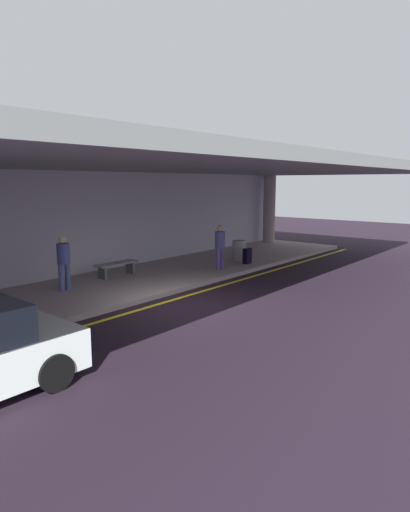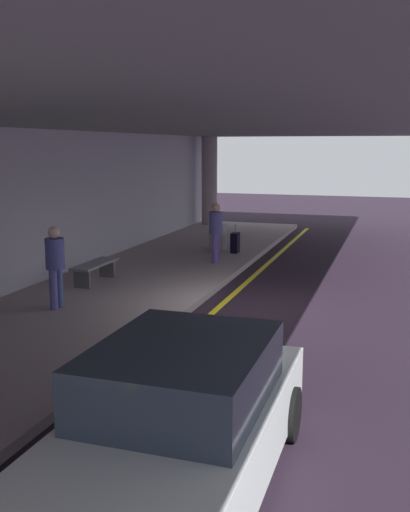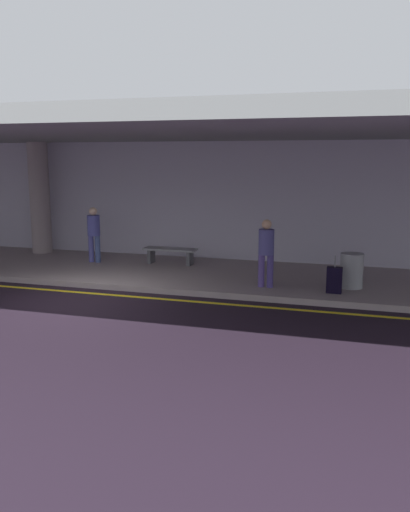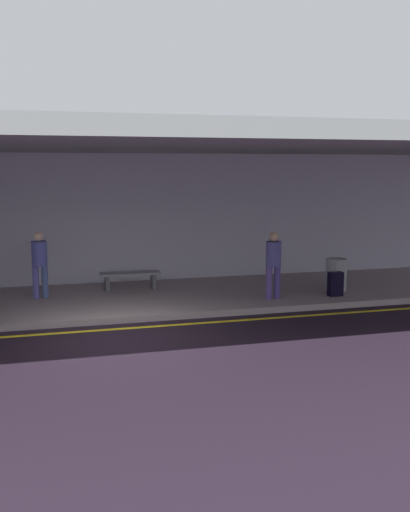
% 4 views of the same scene
% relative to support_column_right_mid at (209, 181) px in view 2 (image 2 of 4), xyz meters
% --- Properties ---
extents(ground_plane, '(60.00, 60.00, 0.00)m').
position_rel_support_column_right_mid_xyz_m(ground_plane, '(-12.00, -4.57, -1.97)').
color(ground_plane, black).
extents(sidewalk, '(26.00, 4.20, 0.15)m').
position_rel_support_column_right_mid_xyz_m(sidewalk, '(-12.00, -1.47, -1.90)').
color(sidewalk, gray).
rests_on(sidewalk, ground).
extents(lane_stripe_yellow, '(26.00, 0.14, 0.01)m').
position_rel_support_column_right_mid_xyz_m(lane_stripe_yellow, '(-12.00, -4.00, -1.97)').
color(lane_stripe_yellow, yellow).
rests_on(lane_stripe_yellow, ground).
extents(support_column_right_mid, '(0.65, 0.65, 3.65)m').
position_rel_support_column_right_mid_xyz_m(support_column_right_mid, '(0.00, 0.00, 0.00)').
color(support_column_right_mid, gray).
rests_on(support_column_right_mid, sidewalk).
extents(ceiling_overhang, '(28.00, 13.20, 0.30)m').
position_rel_support_column_right_mid_xyz_m(ceiling_overhang, '(-12.00, -1.97, 1.97)').
color(ceiling_overhang, slate).
rests_on(ceiling_overhang, support_column_far_left).
extents(terminal_back_wall, '(26.00, 0.30, 3.80)m').
position_rel_support_column_right_mid_xyz_m(terminal_back_wall, '(-12.00, 0.78, -0.07)').
color(terminal_back_wall, '#B1ABC0').
rests_on(terminal_back_wall, ground).
extents(car_white, '(4.10, 1.92, 1.50)m').
position_rel_support_column_right_mid_xyz_m(car_white, '(-18.47, -5.58, -1.26)').
color(car_white, white).
rests_on(car_white, ground).
extents(traveler_with_luggage, '(0.38, 0.38, 1.68)m').
position_rel_support_column_right_mid_xyz_m(traveler_with_luggage, '(-13.48, -1.04, -0.86)').
color(traveler_with_luggage, '#4E4C95').
rests_on(traveler_with_luggage, sidewalk).
extents(person_waiting_for_ride, '(0.38, 0.38, 1.68)m').
position_rel_support_column_right_mid_xyz_m(person_waiting_for_ride, '(-7.89, -2.70, -0.86)').
color(person_waiting_for_ride, '#524089').
rests_on(person_waiting_for_ride, sidewalk).
extents(suitcase_upright_primary, '(0.36, 0.22, 0.90)m').
position_rel_support_column_right_mid_xyz_m(suitcase_upright_primary, '(-6.24, -2.82, -1.51)').
color(suitcase_upright_primary, black).
rests_on(suitcase_upright_primary, sidewalk).
extents(bench_metal, '(1.60, 0.50, 0.48)m').
position_rel_support_column_right_mid_xyz_m(bench_metal, '(-11.16, -0.66, -1.47)').
color(bench_metal, slate).
rests_on(bench_metal, sidewalk).
extents(trash_bin_steel, '(0.56, 0.56, 0.85)m').
position_rel_support_column_right_mid_xyz_m(trash_bin_steel, '(-5.87, -2.15, -1.40)').
color(trash_bin_steel, gray).
rests_on(trash_bin_steel, sidewalk).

